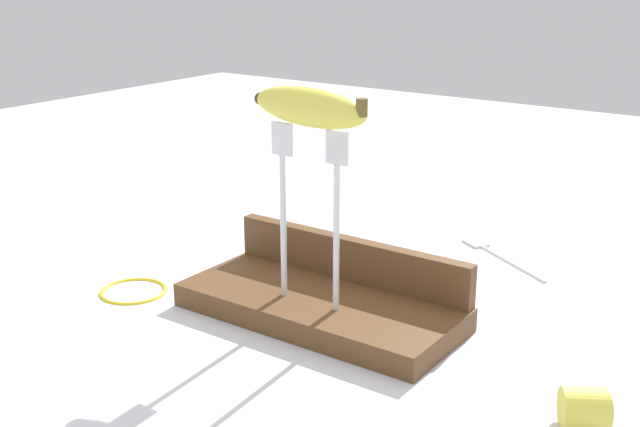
# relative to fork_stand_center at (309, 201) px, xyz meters

# --- Properties ---
(ground_plane) EXTENTS (3.00, 3.00, 0.00)m
(ground_plane) POSITION_rel_fork_stand_center_xyz_m (0.00, 0.02, -0.15)
(ground_plane) COLOR silver
(wooden_board) EXTENTS (0.33, 0.15, 0.03)m
(wooden_board) POSITION_rel_fork_stand_center_xyz_m (0.00, 0.02, -0.13)
(wooden_board) COLOR brown
(wooden_board) RESTS_ON ground
(board_backstop) EXTENTS (0.32, 0.02, 0.05)m
(board_backstop) POSITION_rel_fork_stand_center_xyz_m (0.00, 0.08, -0.09)
(board_backstop) COLOR brown
(board_backstop) RESTS_ON wooden_board
(fork_stand_center) EXTENTS (0.10, 0.01, 0.20)m
(fork_stand_center) POSITION_rel_fork_stand_center_xyz_m (0.00, 0.00, 0.00)
(fork_stand_center) COLOR silver
(fork_stand_center) RESTS_ON wooden_board
(banana_raised_center) EXTENTS (0.16, 0.06, 0.04)m
(banana_raised_center) POSITION_rel_fork_stand_center_xyz_m (-0.00, 0.00, 0.10)
(banana_raised_center) COLOR #DBD147
(banana_raised_center) RESTS_ON fork_stand_center
(fork_fallen_near) EXTENTS (0.16, 0.11, 0.01)m
(fork_fallen_near) POSITION_rel_fork_stand_center_xyz_m (0.08, 0.34, -0.14)
(fork_fallen_near) COLOR silver
(fork_fallen_near) RESTS_ON ground
(banana_chunk_near) EXTENTS (0.05, 0.05, 0.04)m
(banana_chunk_near) POSITION_rel_fork_stand_center_xyz_m (0.33, -0.03, -0.13)
(banana_chunk_near) COLOR #DBD147
(banana_chunk_near) RESTS_ON ground
(wire_coil) EXTENTS (0.08, 0.08, 0.01)m
(wire_coil) POSITION_rel_fork_stand_center_xyz_m (-0.24, -0.05, -0.15)
(wire_coil) COLOR gold
(wire_coil) RESTS_ON ground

